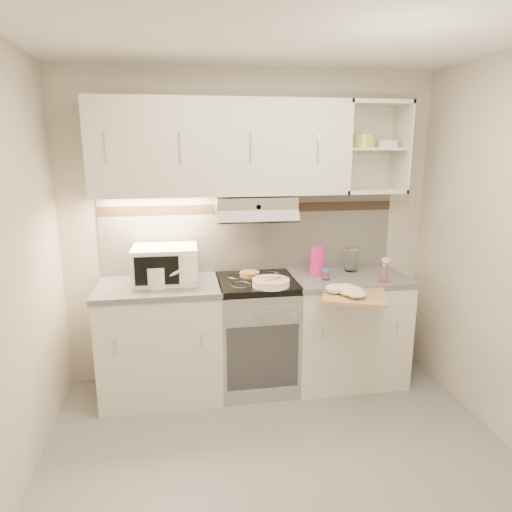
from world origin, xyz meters
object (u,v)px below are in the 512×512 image
(watering_can, at_px, (158,276))
(plate_stack, at_px, (271,283))
(glass_jar, at_px, (351,259))
(cutting_board, at_px, (354,296))
(electric_range, at_px, (256,333))
(microwave, at_px, (165,264))
(pink_pitcher, at_px, (317,261))
(spray_bottle, at_px, (384,272))

(watering_can, relative_size, plate_stack, 1.01)
(glass_jar, height_order, cutting_board, glass_jar)
(electric_range, height_order, microwave, microwave)
(glass_jar, bearing_deg, microwave, -177.92)
(electric_range, xyz_separation_m, cutting_board, (0.64, -0.42, 0.42))
(glass_jar, bearing_deg, pink_pitcher, -167.75)
(watering_can, bearing_deg, cutting_board, 1.50)
(electric_range, relative_size, microwave, 1.84)
(microwave, xyz_separation_m, glass_jar, (1.51, 0.05, -0.04))
(microwave, xyz_separation_m, cutting_board, (1.33, -0.48, -0.16))
(electric_range, distance_m, watering_can, 0.92)
(watering_can, height_order, plate_stack, watering_can)
(electric_range, distance_m, microwave, 0.91)
(pink_pitcher, bearing_deg, plate_stack, -176.63)
(spray_bottle, relative_size, cutting_board, 0.46)
(electric_range, height_order, cutting_board, electric_range)
(pink_pitcher, xyz_separation_m, glass_jar, (0.31, 0.07, -0.01))
(cutting_board, bearing_deg, spray_bottle, 53.67)
(plate_stack, distance_m, spray_bottle, 0.87)
(plate_stack, height_order, spray_bottle, spray_bottle)
(spray_bottle, bearing_deg, watering_can, 161.11)
(pink_pitcher, bearing_deg, cutting_board, -99.06)
(watering_can, bearing_deg, plate_stack, 8.54)
(cutting_board, bearing_deg, electric_range, 167.34)
(electric_range, relative_size, watering_can, 3.19)
(microwave, relative_size, watering_can, 1.73)
(microwave, distance_m, cutting_board, 1.42)
(microwave, distance_m, pink_pitcher, 1.20)
(microwave, height_order, watering_can, microwave)
(plate_stack, bearing_deg, cutting_board, -23.44)
(microwave, distance_m, glass_jar, 1.51)
(watering_can, height_order, glass_jar, watering_can)
(microwave, relative_size, pink_pitcher, 2.16)
(glass_jar, bearing_deg, spray_bottle, -68.47)
(electric_range, xyz_separation_m, plate_stack, (0.08, -0.18, 0.48))
(plate_stack, bearing_deg, electric_range, 113.85)
(pink_pitcher, relative_size, spray_bottle, 1.12)
(watering_can, distance_m, plate_stack, 0.83)
(glass_jar, bearing_deg, electric_range, -171.91)
(watering_can, bearing_deg, electric_range, 21.58)
(electric_range, bearing_deg, pink_pitcher, 5.45)
(plate_stack, distance_m, pink_pitcher, 0.49)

